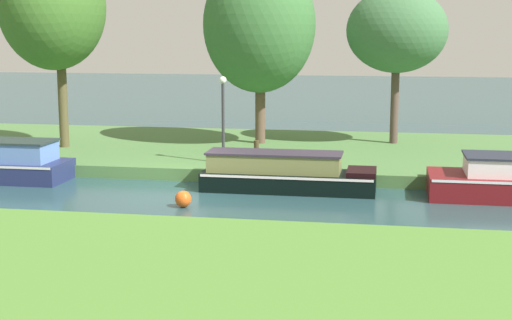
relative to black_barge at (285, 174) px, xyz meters
name	(u,v)px	position (x,y,z in m)	size (l,w,h in m)	color
ground_plane	(171,195)	(-3.21, -1.20, -0.51)	(120.00, 120.00, 0.00)	#27474C
riverbank_far	(223,151)	(-3.21, 5.80, -0.31)	(72.00, 10.00, 0.40)	#4C773E
riverbank_near	(26,292)	(-3.21, -10.20, -0.31)	(72.00, 10.00, 0.40)	#4F8132
black_barge	(285,174)	(0.00, 0.00, 0.00)	(5.19, 1.59, 1.16)	black
navy_narrowboat	(8,164)	(-9.00, 0.00, 0.03)	(4.09, 1.85, 1.31)	navy
maroon_cruiser	(510,180)	(6.48, 0.00, 0.04)	(4.27, 2.10, 1.26)	maroon
willow_tree_left	(53,7)	(-9.06, 4.00, 5.10)	(3.66, 4.69, 7.53)	brown
willow_tree_centre	(259,25)	(-1.92, 6.54, 4.45)	(4.27, 4.37, 7.16)	brown
willow_tree_right	(397,31)	(3.24, 7.52, 4.23)	(3.85, 3.57, 5.97)	#503E36
lamp_post	(223,109)	(-2.37, 2.11, 1.70)	(0.24, 0.24, 2.88)	#333338
mooring_post_near	(256,154)	(-1.15, 1.53, 0.32)	(0.16, 0.16, 0.87)	#443921
mooring_post_far	(32,151)	(-8.92, 1.53, 0.21)	(0.19, 0.19, 0.64)	brown
channel_buoy	(183,199)	(-2.44, -2.66, -0.28)	(0.45, 0.45, 0.45)	#E55919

